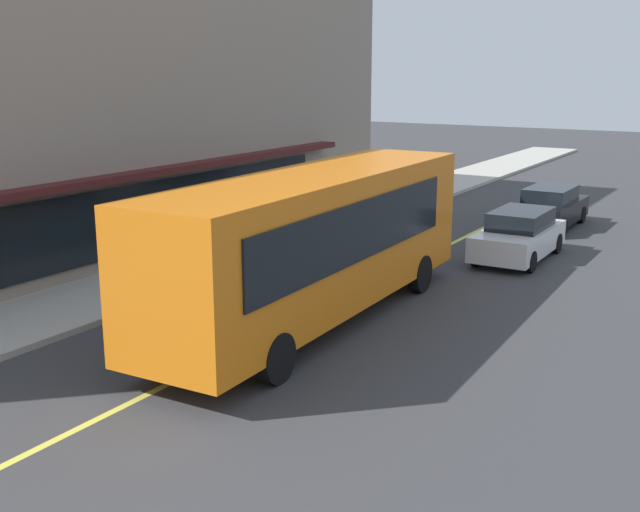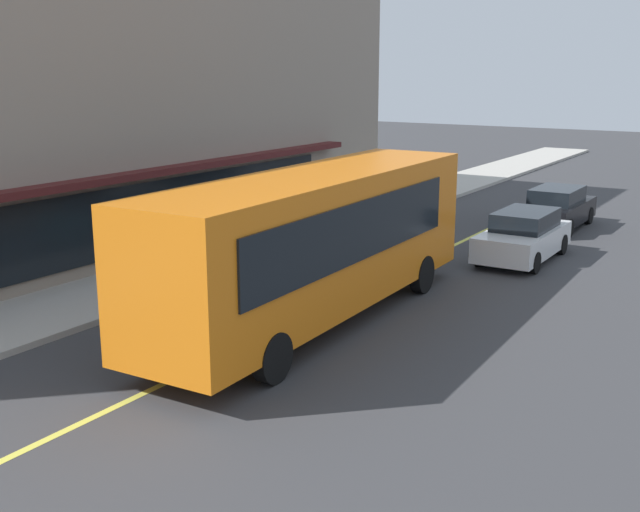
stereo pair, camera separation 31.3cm
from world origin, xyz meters
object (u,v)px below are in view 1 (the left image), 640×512
(bus, at_px, (317,239))
(car_teal, at_px, (302,244))
(car_white, at_px, (519,235))
(pedestrian_at_corner, at_px, (384,186))
(car_black, at_px, (550,207))

(bus, height_order, car_teal, bus)
(car_white, height_order, pedestrian_at_corner, pedestrian_at_corner)
(bus, distance_m, car_black, 14.08)
(car_teal, relative_size, car_black, 1.01)
(car_black, distance_m, car_white, 5.47)
(bus, bearing_deg, pedestrian_at_corner, 20.29)
(car_black, xyz_separation_m, car_white, (-5.45, -0.52, 0.00))
(car_white, bearing_deg, pedestrian_at_corner, 57.80)
(car_teal, bearing_deg, pedestrian_at_corner, 11.32)
(car_teal, distance_m, pedestrian_at_corner, 9.01)
(car_black, distance_m, pedestrian_at_corner, 6.44)
(car_teal, xyz_separation_m, car_black, (9.97, -4.55, 0.00))
(car_white, distance_m, pedestrian_at_corner, 8.09)
(car_teal, distance_m, car_black, 10.96)
(pedestrian_at_corner, bearing_deg, car_white, -122.20)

